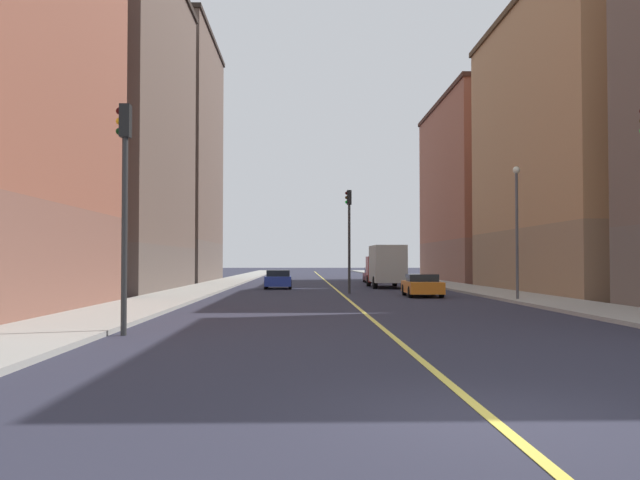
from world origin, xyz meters
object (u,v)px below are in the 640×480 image
at_px(building_left_mid, 596,147).
at_px(car_orange, 422,286).
at_px(car_blue, 278,280).
at_px(street_lamp_left_near, 517,218).
at_px(box_truck, 386,266).
at_px(building_right_midblock, 94,128).
at_px(traffic_light_right_near, 124,186).
at_px(building_left_far, 492,191).
at_px(building_right_distant, 158,159).
at_px(traffic_light_median_far, 349,227).
at_px(car_maroon, 374,275).

bearing_deg(building_left_mid, car_orange, -158.32).
bearing_deg(car_blue, street_lamp_left_near, -53.25).
distance_m(building_left_mid, box_truck, 17.06).
bearing_deg(building_right_midblock, traffic_light_right_near, -71.75).
relative_size(building_left_far, box_truck, 2.86).
bearing_deg(car_orange, box_truck, 91.89).
bearing_deg(building_right_distant, building_left_far, 1.19).
bearing_deg(traffic_light_median_far, box_truck, 70.06).
height_order(building_left_mid, car_orange, building_left_mid).
bearing_deg(car_maroon, building_left_mid, -59.92).
height_order(building_left_mid, traffic_light_right_near, building_left_mid).
bearing_deg(street_lamp_left_near, traffic_light_right_near, -135.88).
xyz_separation_m(car_maroon, car_blue, (-8.49, -14.51, -0.02)).
xyz_separation_m(building_left_mid, building_right_midblock, (-33.13, 3.21, 1.65)).
bearing_deg(box_truck, street_lamp_left_near, -77.01).
bearing_deg(traffic_light_right_near, car_blue, 84.40).
distance_m(building_left_far, car_blue, 28.58).
distance_m(traffic_light_right_near, car_blue, 31.95).
bearing_deg(box_truck, car_maroon, 88.30).
xyz_separation_m(traffic_light_right_near, car_maroon, (11.59, 46.12, -3.37)).
distance_m(building_left_mid, car_maroon, 25.91).
relative_size(building_left_far, street_lamp_left_near, 3.39).
distance_m(building_left_far, box_truck, 21.58).
bearing_deg(traffic_light_right_near, street_lamp_left_near, 44.12).
distance_m(building_right_midblock, car_blue, 16.55).
bearing_deg(building_left_mid, building_right_distant, 144.36).
bearing_deg(box_truck, building_left_far, 51.64).
bearing_deg(building_left_far, car_blue, -139.26).
relative_size(building_right_distant, traffic_light_median_far, 3.74).
bearing_deg(traffic_light_median_far, traffic_light_right_near, -107.92).
xyz_separation_m(traffic_light_median_far, car_orange, (3.90, -3.83, -3.51)).
xyz_separation_m(building_left_mid, car_blue, (-20.71, 6.60, -8.75)).
height_order(building_left_mid, traffic_light_median_far, building_left_mid).
distance_m(building_right_midblock, street_lamp_left_near, 28.93).
bearing_deg(box_truck, car_orange, -88.11).
relative_size(traffic_light_right_near, car_orange, 1.41).
xyz_separation_m(building_left_far, car_blue, (-20.71, -17.84, -8.35)).
bearing_deg(traffic_light_right_near, car_maroon, 75.89).
xyz_separation_m(building_right_midblock, car_orange, (20.97, -8.04, -10.44)).
relative_size(building_left_far, car_maroon, 4.92).
bearing_deg(building_left_mid, building_right_midblock, 174.46).
bearing_deg(car_blue, building_left_far, 40.74).
relative_size(building_right_distant, street_lamp_left_near, 3.67).
height_order(car_orange, car_blue, car_blue).
distance_m(building_left_far, car_orange, 32.79).
bearing_deg(box_truck, building_left_mid, -34.08).
xyz_separation_m(building_left_mid, traffic_light_right_near, (-23.82, -25.01, -5.36)).
xyz_separation_m(building_left_mid, building_left_far, (0.00, 24.44, -0.40)).
relative_size(car_maroon, car_blue, 1.12).
xyz_separation_m(building_right_distant, box_truck, (20.53, -15.23, -10.38)).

